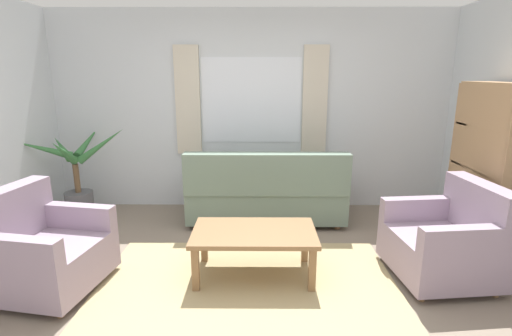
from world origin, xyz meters
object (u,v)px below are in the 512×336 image
(potted_plant, at_px, (77,180))
(coffee_table, at_px, (254,237))
(couch, at_px, (266,193))
(bookshelf, at_px, (484,179))
(armchair_left, at_px, (42,250))
(armchair_right, at_px, (447,241))

(potted_plant, bearing_deg, coffee_table, -32.25)
(couch, relative_size, bookshelf, 1.10)
(armchair_left, distance_m, bookshelf, 4.17)
(coffee_table, bearing_deg, armchair_left, -172.87)
(armchair_right, bearing_deg, coffee_table, -96.21)
(couch, height_order, bookshelf, bookshelf)
(armchair_right, bearing_deg, couch, -135.60)
(armchair_right, height_order, potted_plant, potted_plant)
(couch, bearing_deg, bookshelf, 159.79)
(coffee_table, distance_m, potted_plant, 2.64)
(armchair_left, bearing_deg, potted_plant, 25.10)
(couch, height_order, coffee_table, couch)
(bookshelf, bearing_deg, armchair_left, 100.32)
(coffee_table, bearing_deg, potted_plant, 147.75)
(potted_plant, bearing_deg, bookshelf, -11.15)
(armchair_left, bearing_deg, couch, -41.49)
(armchair_left, height_order, armchair_right, same)
(coffee_table, xyz_separation_m, bookshelf, (2.29, 0.52, 0.40))
(couch, xyz_separation_m, potted_plant, (-2.37, 0.10, 0.14))
(armchair_left, bearing_deg, armchair_right, -76.74)
(couch, bearing_deg, potted_plant, -2.35)
(couch, relative_size, coffee_table, 1.73)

